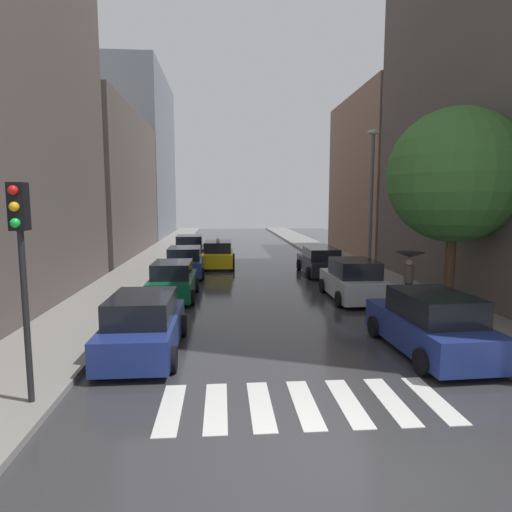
% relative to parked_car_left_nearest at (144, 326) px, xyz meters
% --- Properties ---
extents(ground_plane, '(28.00, 72.00, 0.04)m').
position_rel_parked_car_left_nearest_xyz_m(ground_plane, '(3.78, 18.75, -0.79)').
color(ground_plane, '#323235').
extents(sidewalk_left, '(3.00, 72.00, 0.15)m').
position_rel_parked_car_left_nearest_xyz_m(sidewalk_left, '(-2.72, 18.75, -0.70)').
color(sidewalk_left, gray).
rests_on(sidewalk_left, ground).
extents(sidewalk_right, '(3.00, 72.00, 0.15)m').
position_rel_parked_car_left_nearest_xyz_m(sidewalk_right, '(10.28, 18.75, -0.70)').
color(sidewalk_right, gray).
rests_on(sidewalk_right, ground).
extents(crosswalk_stripes, '(5.85, 2.20, 0.01)m').
position_rel_parked_car_left_nearest_xyz_m(crosswalk_stripes, '(3.78, -3.27, -0.76)').
color(crosswalk_stripes, silver).
rests_on(crosswalk_stripes, ground).
extents(building_left_mid, '(6.00, 17.65, 10.83)m').
position_rel_parked_car_left_nearest_xyz_m(building_left_mid, '(-7.22, 23.00, 4.65)').
color(building_left_mid, '#564C47').
rests_on(building_left_mid, ground).
extents(building_left_far, '(6.00, 17.36, 18.33)m').
position_rel_parked_car_left_nearest_xyz_m(building_left_far, '(-7.22, 40.91, 8.39)').
color(building_left_far, slate).
rests_on(building_left_far, ground).
extents(building_right_mid, '(6.00, 12.29, 11.97)m').
position_rel_parked_car_left_nearest_xyz_m(building_right_mid, '(14.78, 21.29, 5.21)').
color(building_right_mid, '#8C6B56').
rests_on(building_right_mid, ground).
extents(parked_car_left_nearest, '(2.03, 4.34, 1.65)m').
position_rel_parked_car_left_nearest_xyz_m(parked_car_left_nearest, '(0.00, 0.00, 0.00)').
color(parked_car_left_nearest, navy).
rests_on(parked_car_left_nearest, ground).
extents(parked_car_left_second, '(1.99, 4.01, 1.60)m').
position_rel_parked_car_left_nearest_xyz_m(parked_car_left_second, '(0.05, 6.71, -0.02)').
color(parked_car_left_second, '#0C4C2D').
rests_on(parked_car_left_second, ground).
extents(parked_car_left_third, '(2.24, 4.45, 1.62)m').
position_rel_parked_car_left_nearest_xyz_m(parked_car_left_third, '(0.06, 12.44, -0.01)').
color(parked_car_left_third, navy).
rests_on(parked_car_left_third, ground).
extents(parked_car_left_fourth, '(2.25, 4.34, 1.82)m').
position_rel_parked_car_left_nearest_xyz_m(parked_car_left_fourth, '(-0.10, 18.20, 0.07)').
color(parked_car_left_fourth, '#474C51').
rests_on(parked_car_left_fourth, ground).
extents(parked_car_right_nearest, '(2.23, 4.54, 1.69)m').
position_rel_parked_car_left_nearest_xyz_m(parked_car_right_nearest, '(7.72, -0.55, 0.02)').
color(parked_car_right_nearest, navy).
rests_on(parked_car_right_nearest, ground).
extents(parked_car_right_second, '(2.08, 4.20, 1.70)m').
position_rel_parked_car_left_nearest_xyz_m(parked_car_right_second, '(7.59, 6.02, 0.02)').
color(parked_car_right_second, '#B2B7BF').
rests_on(parked_car_right_second, ground).
extents(parked_car_right_third, '(2.10, 4.74, 1.53)m').
position_rel_parked_car_left_nearest_xyz_m(parked_car_right_third, '(7.65, 12.42, -0.05)').
color(parked_car_right_third, black).
rests_on(parked_car_right_third, ground).
extents(taxi_midroad, '(2.18, 4.66, 1.81)m').
position_rel_parked_car_left_nearest_xyz_m(taxi_midroad, '(1.87, 15.82, -0.01)').
color(taxi_midroad, yellow).
rests_on(taxi_midroad, ground).
extents(pedestrian_foreground, '(1.11, 1.11, 2.01)m').
position_rel_parked_car_left_nearest_xyz_m(pedestrian_foreground, '(9.33, 4.53, 0.88)').
color(pedestrian_foreground, black).
rests_on(pedestrian_foreground, sidewalk_right).
extents(street_tree_right, '(4.84, 4.84, 7.30)m').
position_rel_parked_car_left_nearest_xyz_m(street_tree_right, '(10.55, 3.78, 4.25)').
color(street_tree_right, '#513823').
rests_on(street_tree_right, sidewalk_right).
extents(traffic_light_left_corner, '(0.30, 0.42, 4.30)m').
position_rel_parked_car_left_nearest_xyz_m(traffic_light_left_corner, '(-1.67, -3.06, 2.52)').
color(traffic_light_left_corner, black).
rests_on(traffic_light_left_corner, sidewalk_left).
extents(lamp_post_right, '(0.60, 0.28, 7.33)m').
position_rel_parked_car_left_nearest_xyz_m(lamp_post_right, '(9.33, 9.09, 3.58)').
color(lamp_post_right, '#595B60').
rests_on(lamp_post_right, sidewalk_right).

